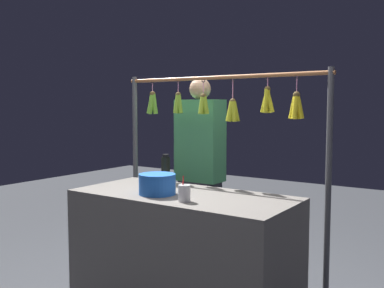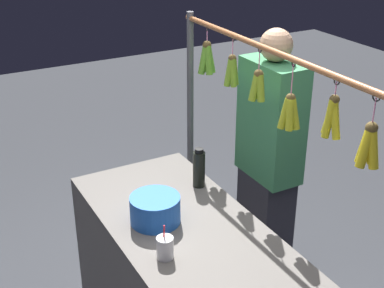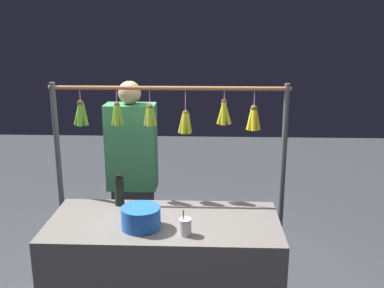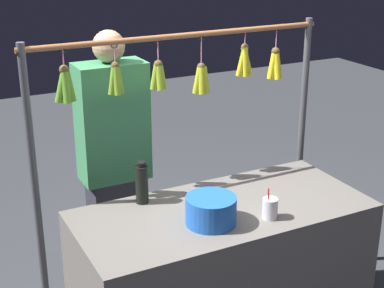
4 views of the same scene
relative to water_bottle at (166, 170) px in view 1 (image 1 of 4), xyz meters
The scene contains 6 objects.
market_counter 0.73m from the water_bottle, 143.57° to the left, with size 1.64×0.75×0.89m, color #66605B.
display_rack 0.52m from the water_bottle, 147.33° to the right, with size 1.87×0.12×1.80m.
water_bottle is the anchor object (origin of this frame).
blue_bucket 0.45m from the water_bottle, 119.86° to the left, with size 0.27×0.27×0.15m, color blue.
drink_cup 0.72m from the water_bottle, 137.67° to the left, with size 0.08×0.08×0.17m.
vendor_person 0.51m from the water_bottle, 91.94° to the right, with size 0.42×0.23×1.79m.
Camera 1 is at (-1.85, 2.59, 1.52)m, focal length 41.23 mm.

